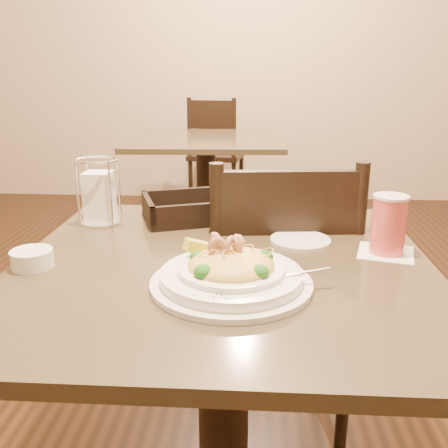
# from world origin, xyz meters

# --- Properties ---
(main_table) EXTENTS (0.90, 0.90, 0.75)m
(main_table) POSITION_xyz_m (0.00, 0.00, 0.51)
(main_table) COLOR black
(main_table) RESTS_ON ground
(background_table) EXTENTS (0.94, 0.94, 0.75)m
(background_table) POSITION_xyz_m (-0.23, 2.01, 0.51)
(background_table) COLOR black
(background_table) RESTS_ON ground
(dining_chair_near) EXTENTS (0.46, 0.46, 0.93)m
(dining_chair_near) POSITION_xyz_m (0.14, 0.33, 0.50)
(dining_chair_near) COLOR black
(dining_chair_near) RESTS_ON ground
(dining_chair_far) EXTENTS (0.48, 0.48, 0.93)m
(dining_chair_far) POSITION_xyz_m (-0.26, 3.09, 0.50)
(dining_chair_far) COLOR black
(dining_chair_far) RESTS_ON ground
(pasta_bowl) EXTENTS (0.34, 0.31, 0.10)m
(pasta_bowl) POSITION_xyz_m (0.02, -0.12, 0.78)
(pasta_bowl) COLOR white
(pasta_bowl) RESTS_ON main_table
(drink_glass) EXTENTS (0.15, 0.15, 0.14)m
(drink_glass) POSITION_xyz_m (0.36, 0.07, 0.82)
(drink_glass) COLOR white
(drink_glass) RESTS_ON main_table
(bread_basket) EXTENTS (0.29, 0.26, 0.07)m
(bread_basket) POSITION_xyz_m (-0.12, 0.32, 0.77)
(bread_basket) COLOR black
(bread_basket) RESTS_ON main_table
(napkin_caddy) EXTENTS (0.11, 0.11, 0.18)m
(napkin_caddy) POSITION_xyz_m (-0.35, 0.27, 0.82)
(napkin_caddy) COLOR silver
(napkin_caddy) RESTS_ON main_table
(side_plate) EXTENTS (0.15, 0.15, 0.01)m
(side_plate) POSITION_xyz_m (0.18, 0.14, 0.75)
(side_plate) COLOR white
(side_plate) RESTS_ON main_table
(butter_ramekin) EXTENTS (0.10, 0.10, 0.04)m
(butter_ramekin) POSITION_xyz_m (-0.40, -0.05, 0.77)
(butter_ramekin) COLOR white
(butter_ramekin) RESTS_ON main_table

